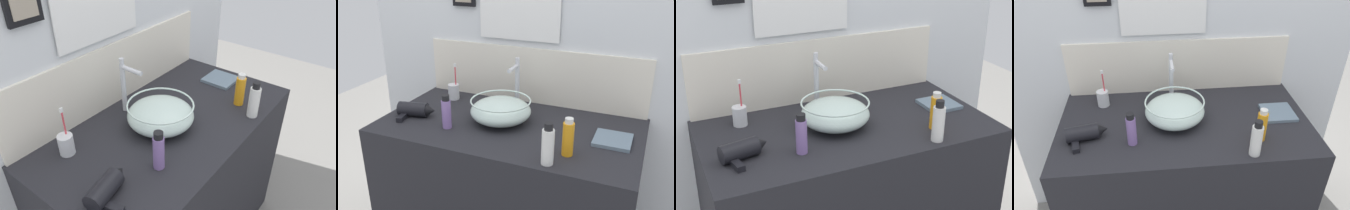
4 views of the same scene
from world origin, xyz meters
TOP-DOWN VIEW (x-y plane):
  - vanity_counter at (0.00, 0.00)m, footprint 1.25×0.66m
  - back_panel at (-0.00, 0.36)m, footprint 2.01×0.10m
  - glass_bowl_sink at (-0.05, 0.02)m, footprint 0.30×0.30m
  - faucet at (-0.05, 0.22)m, footprint 0.02×0.13m
  - hair_drier at (-0.47, -0.09)m, footprint 0.20×0.16m
  - toothbrush_cup at (-0.42, 0.20)m, footprint 0.06×0.06m
  - soap_dispenser at (0.28, -0.27)m, footprint 0.05×0.05m
  - shampoo_bottle at (0.33, -0.17)m, footprint 0.05×0.05m
  - lotion_bottle at (-0.26, -0.14)m, footprint 0.04×0.04m
  - hand_towel at (0.49, 0.02)m, footprint 0.16×0.16m

SIDE VIEW (x-z plane):
  - vanity_counter at x=0.00m, z-range 0.00..0.87m
  - hand_towel at x=0.49m, z-range 0.87..0.88m
  - hair_drier at x=-0.47m, z-range 0.87..0.94m
  - toothbrush_cup at x=-0.42m, z-range 0.81..1.02m
  - glass_bowl_sink at x=-0.05m, z-range 0.87..0.99m
  - shampoo_bottle at x=0.33m, z-range 0.86..1.03m
  - lotion_bottle at x=-0.26m, z-range 0.86..1.03m
  - soap_dispenser at x=0.28m, z-range 0.86..1.04m
  - faucet at x=-0.05m, z-range 0.89..1.16m
  - back_panel at x=0.00m, z-range 0.00..2.37m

